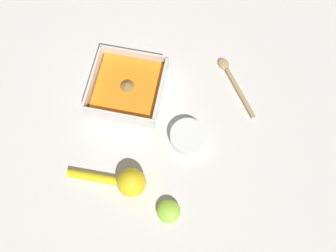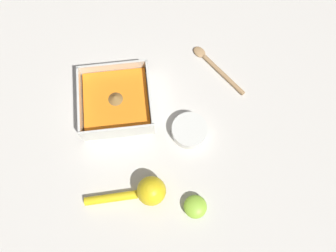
# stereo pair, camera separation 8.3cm
# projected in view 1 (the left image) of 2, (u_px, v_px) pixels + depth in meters

# --- Properties ---
(ground_plane) EXTENTS (4.00, 4.00, 0.00)m
(ground_plane) POSITION_uv_depth(u_px,v_px,m) (122.00, 90.00, 0.90)
(ground_plane) COLOR beige
(square_dish) EXTENTS (0.19, 0.19, 0.07)m
(square_dish) POSITION_uv_depth(u_px,v_px,m) (128.00, 89.00, 0.88)
(square_dish) COLOR silver
(square_dish) RESTS_ON ground_plane
(spice_bowl) EXTENTS (0.09, 0.09, 0.03)m
(spice_bowl) POSITION_uv_depth(u_px,v_px,m) (188.00, 137.00, 0.84)
(spice_bowl) COLOR silver
(spice_bowl) RESTS_ON ground_plane
(lemon_squeezer) EXTENTS (0.20, 0.07, 0.07)m
(lemon_squeezer) POSITION_uv_depth(u_px,v_px,m) (126.00, 182.00, 0.79)
(lemon_squeezer) COLOR yellow
(lemon_squeezer) RESTS_ON ground_plane
(lemon_half) EXTENTS (0.06, 0.06, 0.03)m
(lemon_half) POSITION_uv_depth(u_px,v_px,m) (169.00, 211.00, 0.78)
(lemon_half) COLOR #93CC38
(lemon_half) RESTS_ON ground_plane
(wooden_spoon) EXTENTS (0.13, 0.17, 0.01)m
(wooden_spoon) POSITION_uv_depth(u_px,v_px,m) (234.00, 83.00, 0.90)
(wooden_spoon) COLOR tan
(wooden_spoon) RESTS_ON ground_plane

